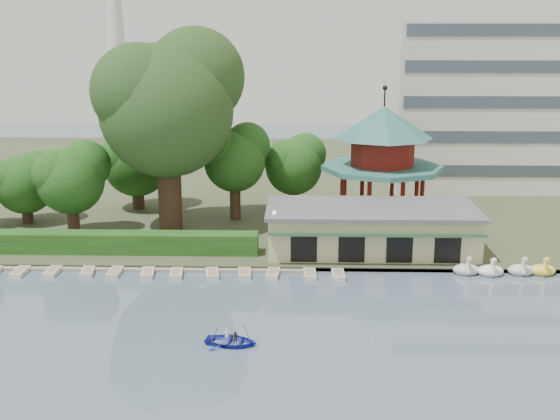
{
  "coord_description": "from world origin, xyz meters",
  "views": [
    {
      "loc": [
        3.48,
        -38.12,
        19.55
      ],
      "look_at": [
        2.0,
        18.0,
        5.0
      ],
      "focal_mm": 45.0,
      "sensor_mm": 36.0,
      "label": 1
    }
  ],
  "objects_px": {
    "big_tree": "(168,100)",
    "rowboat_with_passengers": "(231,338)",
    "boathouse": "(371,228)",
    "dock": "(113,268)",
    "pavilion": "(383,152)"
  },
  "relations": [
    {
      "from": "dock",
      "to": "pavilion",
      "type": "relative_size",
      "value": 2.52
    },
    {
      "from": "rowboat_with_passengers",
      "to": "dock",
      "type": "bearing_deg",
      "value": 128.3
    },
    {
      "from": "dock",
      "to": "rowboat_with_passengers",
      "type": "bearing_deg",
      "value": -51.7
    },
    {
      "from": "big_tree",
      "to": "pavilion",
      "type": "bearing_deg",
      "value": 10.32
    },
    {
      "from": "pavilion",
      "to": "dock",
      "type": "bearing_deg",
      "value": -148.34
    },
    {
      "from": "big_tree",
      "to": "rowboat_with_passengers",
      "type": "height_order",
      "value": "big_tree"
    },
    {
      "from": "boathouse",
      "to": "pavilion",
      "type": "distance_m",
      "value": 11.43
    },
    {
      "from": "big_tree",
      "to": "rowboat_with_passengers",
      "type": "distance_m",
      "value": 29.4
    },
    {
      "from": "pavilion",
      "to": "big_tree",
      "type": "distance_m",
      "value": 21.89
    },
    {
      "from": "rowboat_with_passengers",
      "to": "boathouse",
      "type": "bearing_deg",
      "value": 60.7
    },
    {
      "from": "dock",
      "to": "big_tree",
      "type": "bearing_deg",
      "value": 73.92
    },
    {
      "from": "boathouse",
      "to": "big_tree",
      "type": "xyz_separation_m",
      "value": [
        -18.83,
        6.23,
        10.68
      ]
    },
    {
      "from": "boathouse",
      "to": "big_tree",
      "type": "relative_size",
      "value": 0.96
    },
    {
      "from": "boathouse",
      "to": "big_tree",
      "type": "bearing_deg",
      "value": 161.68
    },
    {
      "from": "dock",
      "to": "boathouse",
      "type": "height_order",
      "value": "boathouse"
    }
  ]
}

